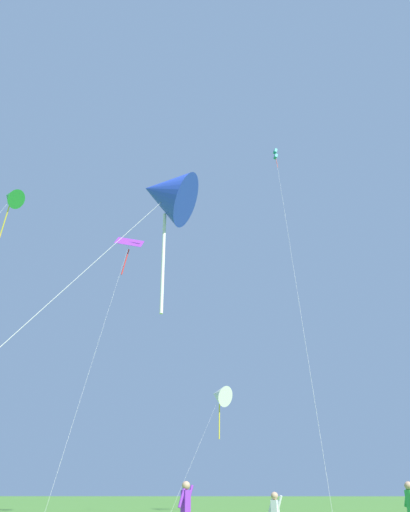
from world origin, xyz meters
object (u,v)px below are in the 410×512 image
Objects in this scene: kite_blue_delta at (166,195)px; kite_green_small at (11,197)px; kite_purple_streamer at (127,250)px; kite_teal_box at (277,162)px; person_far_back at (186,508)px; kite_white_distant at (219,395)px.

kite_green_small is at bearing 130.20° from kite_blue_delta.
kite_blue_delta is at bearing -49.80° from kite_green_small.
kite_blue_delta is (5.87, -22.97, -9.56)m from kite_purple_streamer.
kite_green_small is 1.81× the size of kite_blue_delta.
kite_teal_box reaches higher than person_far_back.
person_far_back is (0.45, 3.79, -8.18)m from kite_blue_delta.
kite_green_small reaches higher than kite_white_distant.
kite_white_distant is at bearing 59.02° from kite_green_small.
kite_white_distant is (-4.86, 13.87, -15.59)m from kite_teal_box.
kite_teal_box is at bearing -70.67° from kite_white_distant.
kite_purple_streamer is 1.98× the size of kite_blue_delta.
kite_green_small is 1.76× the size of kite_white_distant.
kite_white_distant is at bearing 88.58° from person_far_back.
kite_green_small is at bearing -120.98° from kite_white_distant.
kite_green_small reaches higher than person_far_back.
kite_teal_box is at bearing -13.36° from kite_purple_streamer.
person_far_back is at bearing -91.42° from kite_white_distant.
person_far_back is at bearing 83.30° from kite_blue_delta.
kite_white_distant is (12.43, 20.71, -8.36)m from kite_green_small.
person_far_back is at bearing -39.13° from kite_green_small.
kite_white_distant is at bearing 109.33° from kite_teal_box.
kite_purple_streamer is at bearing 108.23° from person_far_back.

